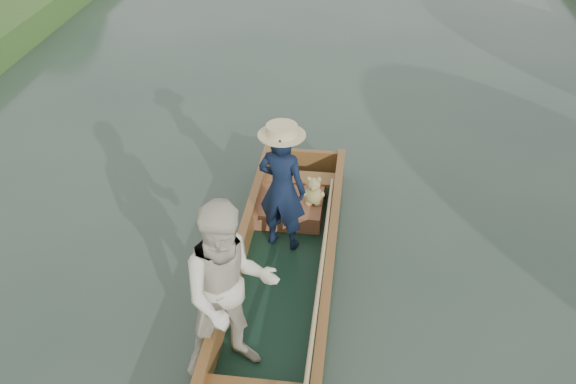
# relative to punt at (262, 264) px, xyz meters

# --- Properties ---
(ground) EXTENTS (120.00, 120.00, 0.00)m
(ground) POSITION_rel_punt_xyz_m (0.16, 0.29, -0.65)
(ground) COLOR #283D30
(ground) RESTS_ON ground
(punt) EXTENTS (1.42, 5.00, 1.93)m
(punt) POSITION_rel_punt_xyz_m (0.00, 0.00, 0.00)
(punt) COLOR black
(punt) RESTS_ON ground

